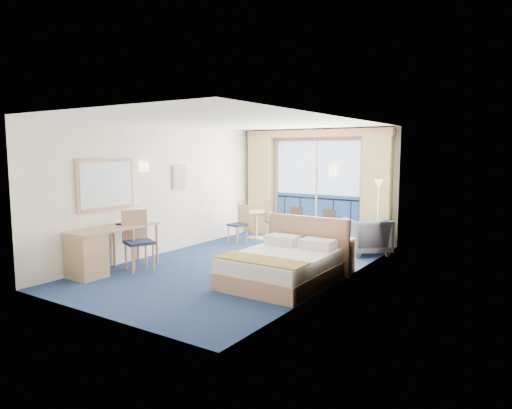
{
  "coord_description": "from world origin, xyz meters",
  "views": [
    {
      "loc": [
        4.91,
        -6.93,
        2.16
      ],
      "look_at": [
        0.2,
        0.2,
        1.15
      ],
      "focal_mm": 32.0,
      "sensor_mm": 36.0,
      "label": 1
    }
  ],
  "objects_px": {
    "armchair": "(367,236)",
    "desk": "(93,251)",
    "bed": "(283,266)",
    "floor_lamp": "(378,197)",
    "table_chair_a": "(272,217)",
    "nightstand": "(339,255)",
    "round_table": "(256,218)",
    "table_chair_b": "(240,221)",
    "desk_chair": "(137,236)"
  },
  "relations": [
    {
      "from": "armchair",
      "to": "table_chair_a",
      "type": "distance_m",
      "value": 2.37
    },
    {
      "from": "armchair",
      "to": "round_table",
      "type": "relative_size",
      "value": 1.12
    },
    {
      "from": "armchair",
      "to": "round_table",
      "type": "height_order",
      "value": "armchair"
    },
    {
      "from": "nightstand",
      "to": "armchair",
      "type": "bearing_deg",
      "value": 93.25
    },
    {
      "from": "table_chair_a",
      "to": "table_chair_b",
      "type": "relative_size",
      "value": 1.17
    },
    {
      "from": "armchair",
      "to": "desk",
      "type": "relative_size",
      "value": 0.49
    },
    {
      "from": "bed",
      "to": "round_table",
      "type": "xyz_separation_m",
      "value": [
        -2.48,
        2.94,
        0.23
      ]
    },
    {
      "from": "bed",
      "to": "table_chair_b",
      "type": "height_order",
      "value": "bed"
    },
    {
      "from": "floor_lamp",
      "to": "round_table",
      "type": "height_order",
      "value": "floor_lamp"
    },
    {
      "from": "nightstand",
      "to": "table_chair_b",
      "type": "xyz_separation_m",
      "value": [
        -3.05,
        1.23,
        0.19
      ]
    },
    {
      "from": "desk",
      "to": "round_table",
      "type": "distance_m",
      "value": 4.43
    },
    {
      "from": "bed",
      "to": "floor_lamp",
      "type": "xyz_separation_m",
      "value": [
        0.53,
        3.12,
        0.9
      ]
    },
    {
      "from": "round_table",
      "to": "table_chair_b",
      "type": "height_order",
      "value": "table_chair_b"
    },
    {
      "from": "armchair",
      "to": "floor_lamp",
      "type": "distance_m",
      "value": 0.86
    },
    {
      "from": "nightstand",
      "to": "desk_chair",
      "type": "relative_size",
      "value": 0.56
    },
    {
      "from": "bed",
      "to": "floor_lamp",
      "type": "relative_size",
      "value": 1.22
    },
    {
      "from": "armchair",
      "to": "round_table",
      "type": "xyz_separation_m",
      "value": [
        -2.88,
        0.1,
        0.13
      ]
    },
    {
      "from": "nightstand",
      "to": "desk",
      "type": "bearing_deg",
      "value": -142.98
    },
    {
      "from": "table_chair_b",
      "to": "table_chair_a",
      "type": "bearing_deg",
      "value": 53.87
    },
    {
      "from": "nightstand",
      "to": "floor_lamp",
      "type": "xyz_separation_m",
      "value": [
        0.03,
        1.99,
        0.87
      ]
    },
    {
      "from": "armchair",
      "to": "round_table",
      "type": "distance_m",
      "value": 2.88
    },
    {
      "from": "nightstand",
      "to": "round_table",
      "type": "relative_size",
      "value": 0.82
    },
    {
      "from": "desk_chair",
      "to": "table_chair_b",
      "type": "xyz_separation_m",
      "value": [
        0.09,
        3.09,
        -0.11
      ]
    },
    {
      "from": "armchair",
      "to": "desk_chair",
      "type": "xyz_separation_m",
      "value": [
        -3.04,
        -3.57,
        0.23
      ]
    },
    {
      "from": "armchair",
      "to": "desk",
      "type": "xyz_separation_m",
      "value": [
        -3.35,
        -4.3,
        0.06
      ]
    },
    {
      "from": "desk_chair",
      "to": "floor_lamp",
      "type": "bearing_deg",
      "value": -16.32
    },
    {
      "from": "armchair",
      "to": "desk_chair",
      "type": "relative_size",
      "value": 0.77
    },
    {
      "from": "armchair",
      "to": "desk",
      "type": "height_order",
      "value": "desk"
    },
    {
      "from": "armchair",
      "to": "table_chair_a",
      "type": "bearing_deg",
      "value": -43.1
    },
    {
      "from": "table_chair_a",
      "to": "bed",
      "type": "bearing_deg",
      "value": 170.13
    },
    {
      "from": "floor_lamp",
      "to": "nightstand",
      "type": "bearing_deg",
      "value": -90.83
    },
    {
      "from": "table_chair_a",
      "to": "armchair",
      "type": "bearing_deg",
      "value": -134.82
    },
    {
      "from": "floor_lamp",
      "to": "desk_chair",
      "type": "height_order",
      "value": "floor_lamp"
    },
    {
      "from": "bed",
      "to": "desk",
      "type": "relative_size",
      "value": 1.11
    },
    {
      "from": "nightstand",
      "to": "armchair",
      "type": "height_order",
      "value": "armchair"
    },
    {
      "from": "floor_lamp",
      "to": "table_chair_b",
      "type": "xyz_separation_m",
      "value": [
        -3.08,
        -0.75,
        -0.68
      ]
    },
    {
      "from": "desk",
      "to": "bed",
      "type": "bearing_deg",
      "value": 26.46
    },
    {
      "from": "desk_chair",
      "to": "table_chair_a",
      "type": "xyz_separation_m",
      "value": [
        0.68,
        3.58,
        -0.03
      ]
    },
    {
      "from": "floor_lamp",
      "to": "bed",
      "type": "bearing_deg",
      "value": -99.57
    },
    {
      "from": "round_table",
      "to": "table_chair_b",
      "type": "xyz_separation_m",
      "value": [
        -0.07,
        -0.58,
        -0.01
      ]
    },
    {
      "from": "floor_lamp",
      "to": "desk_chair",
      "type": "xyz_separation_m",
      "value": [
        -3.17,
        -3.85,
        -0.57
      ]
    },
    {
      "from": "nightstand",
      "to": "desk",
      "type": "relative_size",
      "value": 0.36
    },
    {
      "from": "round_table",
      "to": "table_chair_b",
      "type": "bearing_deg",
      "value": -97.1
    },
    {
      "from": "armchair",
      "to": "nightstand",
      "type": "bearing_deg",
      "value": 50.54
    },
    {
      "from": "nightstand",
      "to": "floor_lamp",
      "type": "distance_m",
      "value": 2.17
    },
    {
      "from": "round_table",
      "to": "table_chair_a",
      "type": "distance_m",
      "value": 0.53
    },
    {
      "from": "desk_chair",
      "to": "table_chair_a",
      "type": "distance_m",
      "value": 3.65
    },
    {
      "from": "desk_chair",
      "to": "bed",
      "type": "bearing_deg",
      "value": -51.35
    },
    {
      "from": "armchair",
      "to": "table_chair_a",
      "type": "height_order",
      "value": "table_chair_a"
    },
    {
      "from": "armchair",
      "to": "floor_lamp",
      "type": "bearing_deg",
      "value": -156.74
    }
  ]
}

